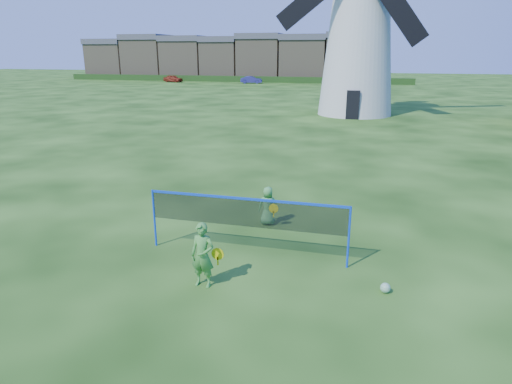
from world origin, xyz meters
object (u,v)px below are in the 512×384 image
at_px(car_left, 173,79).
at_px(car_right, 251,80).
at_px(player_girl, 203,255).
at_px(windmill, 359,35).
at_px(badminton_net, 246,214).
at_px(player_boy, 268,206).
at_px(play_ball, 385,288).

xyz_separation_m(car_left, car_right, (14.02, 0.19, -0.01)).
relative_size(player_girl, car_left, 0.42).
xyz_separation_m(windmill, badminton_net, (-1.28, -28.05, -5.12)).
xyz_separation_m(player_boy, car_left, (-31.20, 60.76, 0.02)).
height_order(play_ball, car_left, car_left).
distance_m(windmill, player_boy, 26.45).
bearing_deg(player_boy, player_girl, 73.13).
distance_m(player_girl, play_ball, 3.98).
bearing_deg(player_girl, play_ball, 14.22).
xyz_separation_m(player_girl, player_boy, (0.53, 3.93, -0.15)).
xyz_separation_m(badminton_net, play_ball, (3.37, -0.97, -1.03)).
relative_size(badminton_net, car_right, 1.43).
bearing_deg(car_right, car_left, 82.37).
height_order(player_girl, car_left, player_girl).
relative_size(player_boy, car_left, 0.33).
xyz_separation_m(windmill, car_left, (-32.45, 34.97, -5.66)).
xyz_separation_m(windmill, car_right, (-18.43, 35.15, -5.67)).
distance_m(player_boy, play_ball, 4.67).
bearing_deg(play_ball, car_right, 107.73).
xyz_separation_m(player_girl, play_ball, (3.87, 0.70, -0.62)).
bearing_deg(badminton_net, player_boy, 89.31).
relative_size(windmill, badminton_net, 3.51).
bearing_deg(car_left, play_ball, -138.97).
height_order(badminton_net, player_girl, badminton_net).
bearing_deg(car_left, player_boy, -140.15).
bearing_deg(player_boy, play_ball, 126.81).
xyz_separation_m(play_ball, car_left, (-34.54, 63.99, 0.49)).
distance_m(car_left, car_right, 14.02).
distance_m(windmill, car_left, 48.04).
distance_m(badminton_net, car_right, 65.49).
relative_size(play_ball, car_left, 0.06).
height_order(badminton_net, play_ball, badminton_net).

